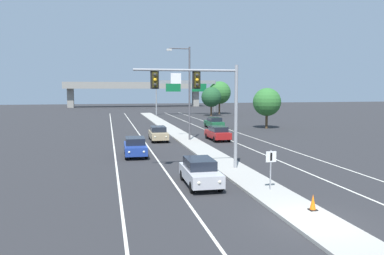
{
  "coord_description": "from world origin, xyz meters",
  "views": [
    {
      "loc": [
        -8.57,
        -14.25,
        5.74
      ],
      "look_at": [
        -3.2,
        9.77,
        3.2
      ],
      "focal_mm": 35.58,
      "sensor_mm": 36.0,
      "label": 1
    }
  ],
  "objects": [
    {
      "name": "tree_far_right_a",
      "position": [
        13.77,
        36.53,
        3.79
      ],
      "size": [
        4.01,
        4.01,
        5.8
      ],
      "color": "#4C3823",
      "rests_on": "ground"
    },
    {
      "name": "highway_sign_gantry",
      "position": [
        8.2,
        66.54,
        6.16
      ],
      "size": [
        13.28,
        0.42,
        7.5
      ],
      "color": "gray",
      "rests_on": "ground"
    },
    {
      "name": "tree_far_right_b",
      "position": [
        12.69,
        62.4,
        3.92
      ],
      "size": [
        4.15,
        4.15,
        6.01
      ],
      "color": "#4C3823",
      "rests_on": "ground"
    },
    {
      "name": "car_receding_green",
      "position": [
        6.46,
        38.36,
        0.82
      ],
      "size": [
        1.9,
        4.5,
        1.58
      ],
      "color": "#195633",
      "rests_on": "ground"
    },
    {
      "name": "overhead_signal_mast",
      "position": [
        -2.1,
        10.85,
        5.33
      ],
      "size": [
        7.19,
        0.44,
        7.2
      ],
      "color": "gray",
      "rests_on": "median_island"
    },
    {
      "name": "street_lamp_median",
      "position": [
        -0.07,
        26.04,
        5.79
      ],
      "size": [
        2.58,
        0.28,
        10.0
      ],
      "color": "#4C4C51",
      "rests_on": "median_island"
    },
    {
      "name": "edge_stripe_right",
      "position": [
        8.0,
        25.0,
        0.0
      ],
      "size": [
        0.14,
        100.0,
        0.01
      ],
      "primitive_type": "cube",
      "color": "silver",
      "rests_on": "ground"
    },
    {
      "name": "ground_plane",
      "position": [
        0.0,
        0.0,
        0.0
      ],
      "size": [
        260.0,
        260.0,
        0.0
      ],
      "primitive_type": "plane",
      "color": "#28282B"
    },
    {
      "name": "tree_far_right_c",
      "position": [
        16.01,
        67.58,
        4.78
      ],
      "size": [
        5.06,
        5.06,
        7.32
      ],
      "color": "#4C3823",
      "rests_on": "ground"
    },
    {
      "name": "overpass_bridge",
      "position": [
        0.0,
        104.82,
        5.78
      ],
      "size": [
        42.4,
        6.4,
        7.65
      ],
      "color": "gray",
      "rests_on": "ground"
    },
    {
      "name": "car_receding_red",
      "position": [
        3.32,
        25.89,
        0.82
      ],
      "size": [
        1.91,
        4.51,
        1.58
      ],
      "color": "maroon",
      "rests_on": "ground"
    },
    {
      "name": "car_oncoming_silver",
      "position": [
        -3.28,
        7.24,
        0.82
      ],
      "size": [
        1.88,
        4.49,
        1.58
      ],
      "color": "#B7B7BC",
      "rests_on": "ground"
    },
    {
      "name": "car_oncoming_blue",
      "position": [
        -6.32,
        17.97,
        0.82
      ],
      "size": [
        1.91,
        4.51,
        1.58
      ],
      "color": "navy",
      "rests_on": "ground"
    },
    {
      "name": "lane_stripe_receding_center",
      "position": [
        4.7,
        25.0,
        0.0
      ],
      "size": [
        0.14,
        100.0,
        0.01
      ],
      "primitive_type": "cube",
      "color": "silver",
      "rests_on": "ground"
    },
    {
      "name": "lane_stripe_oncoming_center",
      "position": [
        -4.7,
        25.0,
        0.0
      ],
      "size": [
        0.14,
        100.0,
        0.01
      ],
      "primitive_type": "cube",
      "color": "silver",
      "rests_on": "ground"
    },
    {
      "name": "median_island",
      "position": [
        0.0,
        18.0,
        0.07
      ],
      "size": [
        2.4,
        110.0,
        0.15
      ],
      "primitive_type": "cube",
      "color": "#9E9B93",
      "rests_on": "ground"
    },
    {
      "name": "edge_stripe_left",
      "position": [
        -8.0,
        25.0,
        0.0
      ],
      "size": [
        0.14,
        100.0,
        0.01
      ],
      "primitive_type": "cube",
      "color": "silver",
      "rests_on": "ground"
    },
    {
      "name": "median_sign_post",
      "position": [
        0.17,
        4.93,
        1.59
      ],
      "size": [
        0.6,
        0.1,
        2.2
      ],
      "color": "gray",
      "rests_on": "median_island"
    },
    {
      "name": "car_oncoming_tan",
      "position": [
        -3.16,
        26.95,
        0.82
      ],
      "size": [
        1.89,
        4.5,
        1.58
      ],
      "color": "tan",
      "rests_on": "ground"
    },
    {
      "name": "traffic_cone_median_nose",
      "position": [
        0.58,
        1.15,
        0.51
      ],
      "size": [
        0.36,
        0.36,
        0.74
      ],
      "color": "black",
      "rests_on": "median_island"
    }
  ]
}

